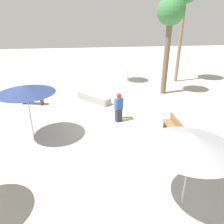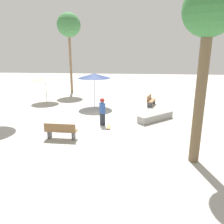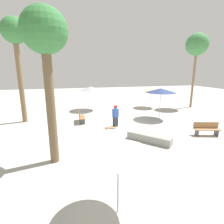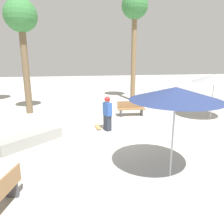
# 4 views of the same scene
# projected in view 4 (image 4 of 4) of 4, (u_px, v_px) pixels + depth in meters

# --- Properties ---
(ground_plane) EXTENTS (60.00, 60.00, 0.00)m
(ground_plane) POSITION_uv_depth(u_px,v_px,m) (105.00, 134.00, 9.88)
(ground_plane) COLOR #B2AFA8
(skater_main) EXTENTS (0.40, 0.49, 1.63)m
(skater_main) POSITION_uv_depth(u_px,v_px,m) (107.00, 112.00, 10.12)
(skater_main) COLOR #282D38
(skater_main) RESTS_ON ground_plane
(skateboard) EXTENTS (0.26, 0.81, 0.07)m
(skateboard) POSITION_uv_depth(u_px,v_px,m) (98.00, 127.00, 10.66)
(skateboard) COLOR #B7844C
(skateboard) RESTS_ON ground_plane
(concrete_ledge) EXTENTS (2.36, 2.21, 0.45)m
(concrete_ledge) POSITION_uv_depth(u_px,v_px,m) (31.00, 139.00, 8.64)
(concrete_ledge) COLOR gray
(concrete_ledge) RESTS_ON ground_plane
(bench_far) EXTENTS (1.61, 0.48, 0.85)m
(bench_far) POSITION_uv_depth(u_px,v_px,m) (131.00, 109.00, 12.80)
(bench_far) COLOR #47474C
(bench_far) RESTS_ON ground_plane
(shade_umbrella_navy) EXTENTS (2.52, 2.52, 2.62)m
(shade_umbrella_navy) POSITION_uv_depth(u_px,v_px,m) (176.00, 94.00, 5.81)
(shade_umbrella_navy) COLOR #B7B7BC
(shade_umbrella_navy) RESTS_ON ground_plane
(shade_umbrella_grey) EXTENTS (2.50, 2.50, 2.49)m
(shade_umbrella_grey) POSITION_uv_depth(u_px,v_px,m) (215.00, 78.00, 11.70)
(shade_umbrella_grey) COLOR #B7B7BC
(shade_umbrella_grey) RESTS_ON ground_plane
(palm_tree_right) EXTENTS (1.91, 1.91, 7.90)m
(palm_tree_right) POSITION_uv_depth(u_px,v_px,m) (135.00, 12.00, 15.74)
(palm_tree_right) COLOR brown
(palm_tree_right) RESTS_ON ground_plane
(palm_tree_center_right) EXTENTS (1.84, 1.84, 6.54)m
(palm_tree_center_right) POSITION_uv_depth(u_px,v_px,m) (21.00, 22.00, 12.22)
(palm_tree_center_right) COLOR brown
(palm_tree_center_right) RESTS_ON ground_plane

